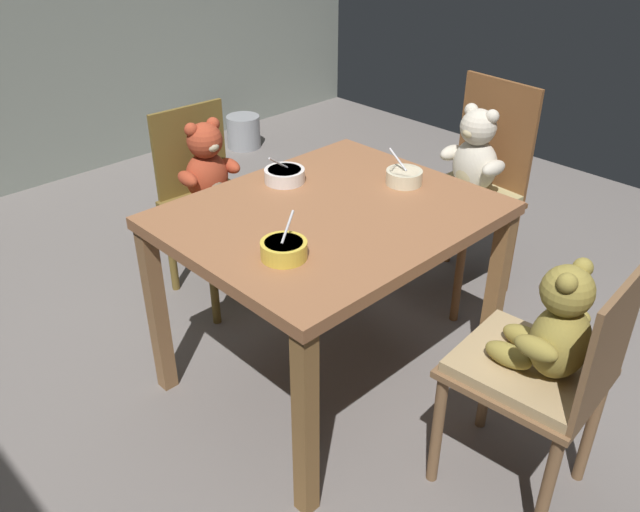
# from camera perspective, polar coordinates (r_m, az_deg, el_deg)

# --- Properties ---
(ground_plane) EXTENTS (5.20, 5.20, 0.04)m
(ground_plane) POSITION_cam_1_polar(r_m,az_deg,el_deg) (2.61, 0.78, -10.63)
(ground_plane) COLOR slate
(dining_table) EXTENTS (1.04, 0.86, 0.72)m
(dining_table) POSITION_cam_1_polar(r_m,az_deg,el_deg) (2.24, 0.89, 2.05)
(dining_table) COLOR #935E3C
(dining_table) RESTS_ON ground_plane
(teddy_chair_near_front) EXTENTS (0.41, 0.44, 0.84)m
(teddy_chair_near_front) POSITION_cam_1_polar(r_m,az_deg,el_deg) (1.95, 19.16, -7.98)
(teddy_chair_near_front) COLOR brown
(teddy_chair_near_front) RESTS_ON ground_plane
(teddy_chair_far_center) EXTENTS (0.40, 0.43, 0.84)m
(teddy_chair_far_center) POSITION_cam_1_polar(r_m,az_deg,el_deg) (2.88, -9.63, 6.45)
(teddy_chair_far_center) COLOR brown
(teddy_chair_far_center) RESTS_ON ground_plane
(teddy_chair_near_right) EXTENTS (0.45, 0.44, 0.95)m
(teddy_chair_near_right) POSITION_cam_1_polar(r_m,az_deg,el_deg) (2.93, 12.97, 6.91)
(teddy_chair_near_right) COLOR brown
(teddy_chair_near_right) RESTS_ON ground_plane
(porridge_bowl_white_far_center) EXTENTS (0.16, 0.15, 0.12)m
(porridge_bowl_white_far_center) POSITION_cam_1_polar(r_m,az_deg,el_deg) (2.40, -3.11, 7.05)
(porridge_bowl_white_far_center) COLOR white
(porridge_bowl_white_far_center) RESTS_ON dining_table
(porridge_bowl_yellow_near_left) EXTENTS (0.14, 0.14, 0.12)m
(porridge_bowl_yellow_near_left) POSITION_cam_1_polar(r_m,az_deg,el_deg) (1.91, -3.16, 0.60)
(porridge_bowl_yellow_near_left) COLOR gold
(porridge_bowl_yellow_near_left) RESTS_ON dining_table
(porridge_bowl_cream_near_right) EXTENTS (0.13, 0.14, 0.12)m
(porridge_bowl_cream_near_right) POSITION_cam_1_polar(r_m,az_deg,el_deg) (2.40, 7.34, 6.88)
(porridge_bowl_cream_near_right) COLOR beige
(porridge_bowl_cream_near_right) RESTS_ON dining_table
(metal_pail) EXTENTS (0.23, 0.23, 0.22)m
(metal_pail) POSITION_cam_1_polar(r_m,az_deg,el_deg) (4.71, -6.67, 10.71)
(metal_pail) COLOR #93969B
(metal_pail) RESTS_ON ground_plane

